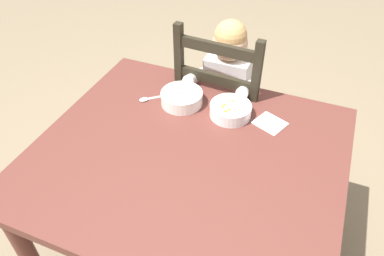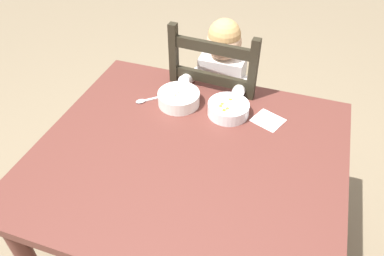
{
  "view_description": "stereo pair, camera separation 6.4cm",
  "coord_description": "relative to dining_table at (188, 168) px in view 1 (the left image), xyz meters",
  "views": [
    {
      "loc": [
        0.41,
        -0.94,
        1.72
      ],
      "look_at": [
        -0.02,
        0.08,
        0.75
      ],
      "focal_mm": 34.68,
      "sensor_mm": 36.0,
      "label": 1
    },
    {
      "loc": [
        0.35,
        -0.97,
        1.72
      ],
      "look_at": [
        -0.02,
        0.08,
        0.75
      ],
      "focal_mm": 34.68,
      "sensor_mm": 36.0,
      "label": 2
    }
  ],
  "objects": [
    {
      "name": "spoon",
      "position": [
        -0.3,
        0.25,
        0.1
      ],
      "size": [
        0.12,
        0.11,
        0.01
      ],
      "color": "silver",
      "rests_on": "dining_table"
    },
    {
      "name": "paper_napkin",
      "position": [
        0.26,
        0.29,
        0.09
      ],
      "size": [
        0.15,
        0.15,
        0.0
      ],
      "primitive_type": "cube",
      "rotation": [
        0.0,
        0.0,
        -0.4
      ],
      "color": "white",
      "rests_on": "dining_table"
    },
    {
      "name": "ground_plane",
      "position": [
        0.0,
        0.0,
        -0.61
      ],
      "size": [
        8.0,
        8.0,
        0.0
      ],
      "primitive_type": "plane",
      "color": "#7D6D54"
    },
    {
      "name": "child_figure",
      "position": [
        -0.03,
        0.57,
        0.04
      ],
      "size": [
        0.32,
        0.31,
        0.98
      ],
      "color": "white",
      "rests_on": "ground"
    },
    {
      "name": "bowl_of_carrots",
      "position": [
        0.08,
        0.28,
        0.12
      ],
      "size": [
        0.18,
        0.18,
        0.06
      ],
      "color": "white",
      "rests_on": "dining_table"
    },
    {
      "name": "bowl_of_peas",
      "position": [
        -0.14,
        0.28,
        0.12
      ],
      "size": [
        0.19,
        0.19,
        0.06
      ],
      "color": "white",
      "rests_on": "dining_table"
    },
    {
      "name": "dining_chair",
      "position": [
        -0.03,
        0.58,
        -0.13
      ],
      "size": [
        0.44,
        0.44,
        1.0
      ],
      "color": "black",
      "rests_on": "ground"
    },
    {
      "name": "dining_table",
      "position": [
        0.0,
        0.0,
        0.0
      ],
      "size": [
        1.19,
        1.06,
        0.7
      ],
      "color": "brown",
      "rests_on": "ground"
    }
  ]
}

